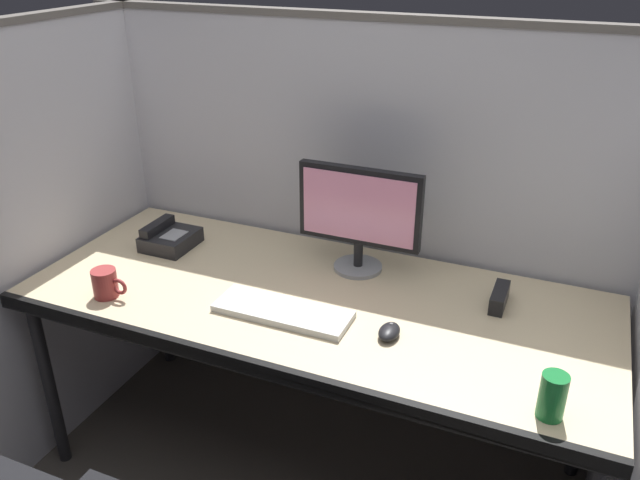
# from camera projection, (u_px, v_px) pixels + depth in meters

# --- Properties ---
(cubicle_partition_rear) EXTENTS (2.21, 0.06, 1.57)m
(cubicle_partition_rear) POSITION_uv_depth(u_px,v_px,m) (361.00, 229.00, 2.43)
(cubicle_partition_rear) COLOR silver
(cubicle_partition_rear) RESTS_ON ground
(cubicle_partition_left) EXTENTS (0.06, 1.41, 1.57)m
(cubicle_partition_left) POSITION_uv_depth(u_px,v_px,m) (53.00, 242.00, 2.33)
(cubicle_partition_left) COLOR silver
(cubicle_partition_left) RESTS_ON ground
(desk) EXTENTS (1.90, 0.80, 0.74)m
(desk) POSITION_uv_depth(u_px,v_px,m) (313.00, 310.00, 2.09)
(desk) COLOR beige
(desk) RESTS_ON ground
(monitor_center) EXTENTS (0.43, 0.17, 0.37)m
(monitor_center) POSITION_uv_depth(u_px,v_px,m) (359.00, 213.00, 2.15)
(monitor_center) COLOR gray
(monitor_center) RESTS_ON desk
(keyboard_main) EXTENTS (0.43, 0.15, 0.02)m
(keyboard_main) POSITION_uv_depth(u_px,v_px,m) (283.00, 311.00, 1.98)
(keyboard_main) COLOR silver
(keyboard_main) RESTS_ON desk
(computer_mouse) EXTENTS (0.06, 0.10, 0.04)m
(computer_mouse) POSITION_uv_depth(u_px,v_px,m) (389.00, 332.00, 1.86)
(computer_mouse) COLOR black
(computer_mouse) RESTS_ON desk
(red_stapler) EXTENTS (0.04, 0.15, 0.06)m
(red_stapler) POSITION_uv_depth(u_px,v_px,m) (499.00, 297.00, 2.02)
(red_stapler) COLOR black
(red_stapler) RESTS_ON desk
(desk_phone) EXTENTS (0.17, 0.19, 0.09)m
(desk_phone) POSITION_uv_depth(u_px,v_px,m) (169.00, 238.00, 2.39)
(desk_phone) COLOR black
(desk_phone) RESTS_ON desk
(soda_can) EXTENTS (0.07, 0.07, 0.12)m
(soda_can) POSITION_uv_depth(u_px,v_px,m) (552.00, 397.00, 1.54)
(soda_can) COLOR #197233
(soda_can) RESTS_ON desk
(coffee_mug) EXTENTS (0.13, 0.08, 0.09)m
(coffee_mug) POSITION_uv_depth(u_px,v_px,m) (106.00, 283.00, 2.06)
(coffee_mug) COLOR #993333
(coffee_mug) RESTS_ON desk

